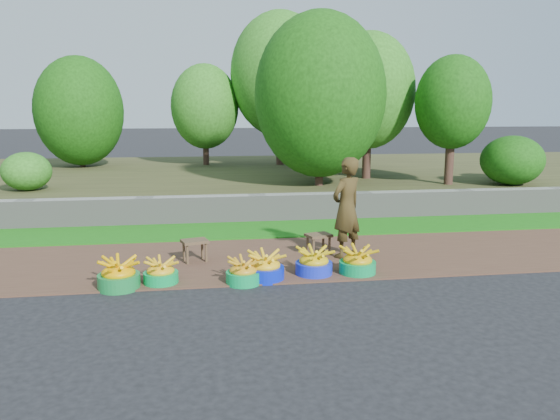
{
  "coord_description": "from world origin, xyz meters",
  "views": [
    {
      "loc": [
        -1.15,
        -6.73,
        2.26
      ],
      "look_at": [
        0.05,
        1.3,
        0.75
      ],
      "focal_mm": 35.0,
      "sensor_mm": 36.0,
      "label": 1
    }
  ],
  "objects": [
    {
      "name": "earth_bank",
      "position": [
        0.0,
        9.0,
        0.25
      ],
      "size": [
        80.0,
        10.0,
        0.5
      ],
      "primitive_type": "cube",
      "color": "#3E3F1F",
      "rests_on": "ground"
    },
    {
      "name": "retaining_wall",
      "position": [
        0.0,
        4.1,
        0.28
      ],
      "size": [
        80.0,
        0.35,
        0.55
      ],
      "primitive_type": "cube",
      "color": "gray",
      "rests_on": "ground"
    },
    {
      "name": "basin_a",
      "position": [
        -2.2,
        0.16,
        0.18
      ],
      "size": [
        0.53,
        0.53,
        0.4
      ],
      "color": "#147834",
      "rests_on": "ground"
    },
    {
      "name": "ground_plane",
      "position": [
        0.0,
        0.0,
        0.0
      ],
      "size": [
        120.0,
        120.0,
        0.0
      ],
      "primitive_type": "plane",
      "color": "black",
      "rests_on": "ground"
    },
    {
      "name": "basin_f",
      "position": [
        0.99,
        0.31,
        0.17
      ],
      "size": [
        0.51,
        0.51,
        0.38
      ],
      "color": "#059349",
      "rests_on": "ground"
    },
    {
      "name": "dirt_shoulder",
      "position": [
        0.0,
        1.25,
        0.01
      ],
      "size": [
        80.0,
        2.5,
        0.02
      ],
      "primitive_type": "cube",
      "color": "#4F3325",
      "rests_on": "ground"
    },
    {
      "name": "vendor_woman",
      "position": [
        1.05,
        1.15,
        0.79
      ],
      "size": [
        0.67,
        0.62,
        1.53
      ],
      "primitive_type": "imported",
      "rotation": [
        0.0,
        0.0,
        3.73
      ],
      "color": "black",
      "rests_on": "dirt_shoulder"
    },
    {
      "name": "basin_b",
      "position": [
        -1.68,
        0.27,
        0.15
      ],
      "size": [
        0.45,
        0.45,
        0.34
      ],
      "color": "#019B45",
      "rests_on": "ground"
    },
    {
      "name": "basin_e",
      "position": [
        0.38,
        0.36,
        0.17
      ],
      "size": [
        0.51,
        0.51,
        0.38
      ],
      "color": "#1628D4",
      "rests_on": "ground"
    },
    {
      "name": "stool_right",
      "position": [
        0.66,
        1.35,
        0.28
      ],
      "size": [
        0.44,
        0.38,
        0.33
      ],
      "rotation": [
        0.0,
        0.0,
        0.29
      ],
      "color": "#4E3B27",
      "rests_on": "dirt_shoulder"
    },
    {
      "name": "stool_left",
      "position": [
        -1.24,
        1.23,
        0.28
      ],
      "size": [
        0.44,
        0.38,
        0.33
      ],
      "rotation": [
        0.0,
        0.0,
        0.28
      ],
      "color": "#4E3B27",
      "rests_on": "dirt_shoulder"
    },
    {
      "name": "vegetation",
      "position": [
        -0.01,
        8.53,
        2.58
      ],
      "size": [
        33.8,
        8.11,
        4.75
      ],
      "color": "#3B261D",
      "rests_on": "earth_bank"
    },
    {
      "name": "basin_c",
      "position": [
        -0.61,
        0.13,
        0.15
      ],
      "size": [
        0.46,
        0.46,
        0.34
      ],
      "color": "#05994B",
      "rests_on": "ground"
    },
    {
      "name": "grass_verge",
      "position": [
        0.0,
        3.25,
        0.02
      ],
      "size": [
        80.0,
        1.5,
        0.04
      ],
      "primitive_type": "cube",
      "color": "#196F12",
      "rests_on": "ground"
    },
    {
      "name": "basin_d",
      "position": [
        -0.31,
        0.24,
        0.17
      ],
      "size": [
        0.51,
        0.51,
        0.38
      ],
      "color": "#081DCA",
      "rests_on": "ground"
    }
  ]
}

